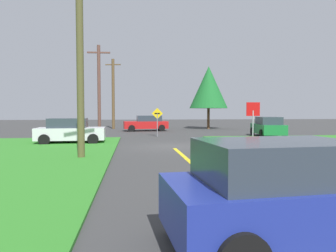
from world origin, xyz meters
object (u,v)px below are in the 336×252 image
at_px(utility_pole_far, 113,93).
at_px(direction_sign, 157,119).
at_px(car_on_crossroad, 268,127).
at_px(utility_pole_near, 80,66).
at_px(car_approaching_junction, 147,123).
at_px(utility_pole_mid, 99,89).
at_px(car_behind_on_main_road, 296,194).
at_px(oak_tree_left, 209,87).
at_px(parked_car_near_building, 70,131).
at_px(stop_sign, 253,116).

height_order(utility_pole_far, direction_sign, utility_pole_far).
relative_size(car_on_crossroad, utility_pole_near, 0.59).
height_order(car_on_crossroad, car_approaching_junction, same).
bearing_deg(car_approaching_junction, utility_pole_mid, 55.19).
bearing_deg(car_behind_on_main_road, utility_pole_mid, 99.07).
relative_size(utility_pole_far, oak_tree_left, 1.11).
bearing_deg(utility_pole_far, parked_car_near_building, -96.06).
distance_m(utility_pole_far, direction_sign, 12.69).
bearing_deg(car_behind_on_main_road, stop_sign, 66.13).
distance_m(parked_car_near_building, utility_pole_far, 16.87).
height_order(car_on_crossroad, car_behind_on_main_road, same).
xyz_separation_m(car_behind_on_main_road, utility_pole_near, (-4.67, 9.25, 3.19)).
bearing_deg(oak_tree_left, car_approaching_junction, -156.53).
height_order(parked_car_near_building, car_on_crossroad, same).
bearing_deg(utility_pole_far, oak_tree_left, -5.26).
distance_m(stop_sign, car_behind_on_main_road, 12.89).
relative_size(utility_pole_mid, oak_tree_left, 0.99).
bearing_deg(car_approaching_junction, utility_pole_near, 73.61).
xyz_separation_m(utility_pole_near, utility_pole_mid, (-0.41, 11.53, -0.18)).
height_order(stop_sign, car_approaching_junction, stop_sign).
bearing_deg(car_approaching_junction, utility_pole_far, -54.32).
bearing_deg(utility_pole_far, utility_pole_mid, -92.11).
bearing_deg(parked_car_near_building, car_on_crossroad, 11.21).
bearing_deg(stop_sign, utility_pole_near, 21.24).
bearing_deg(utility_pole_mid, car_approaching_junction, 60.41).
relative_size(utility_pole_near, utility_pole_mid, 1.06).
height_order(stop_sign, utility_pole_near, utility_pole_near).
distance_m(stop_sign, utility_pole_near, 9.61).
distance_m(utility_pole_near, utility_pole_mid, 11.54).
distance_m(stop_sign, car_approaching_junction, 16.76).
relative_size(car_behind_on_main_road, utility_pole_mid, 0.59).
relative_size(stop_sign, utility_pole_mid, 0.35).
bearing_deg(oak_tree_left, parked_car_near_building, -129.95).
distance_m(utility_pole_far, oak_tree_left, 11.23).
bearing_deg(direction_sign, utility_pole_mid, 178.54).
relative_size(car_on_crossroad, utility_pole_mid, 0.63).
distance_m(utility_pole_mid, oak_tree_left, 15.68).
xyz_separation_m(parked_car_near_building, utility_pole_mid, (1.32, 4.91, 3.00)).
relative_size(parked_car_near_building, utility_pole_mid, 0.59).
height_order(car_on_crossroad, utility_pole_mid, utility_pole_mid).
bearing_deg(direction_sign, car_approaching_junction, 94.08).
distance_m(car_on_crossroad, oak_tree_left, 12.67).
xyz_separation_m(utility_pole_far, direction_sign, (4.22, -11.65, -2.72)).
relative_size(stop_sign, parked_car_near_building, 0.60).
xyz_separation_m(car_on_crossroad, utility_pole_mid, (-13.54, 1.33, 3.00)).
relative_size(car_behind_on_main_road, car_approaching_junction, 0.91).
xyz_separation_m(stop_sign, utility_pole_far, (-8.89, 20.17, 2.37)).
xyz_separation_m(stop_sign, car_behind_on_main_road, (-4.22, -12.14, -1.00)).
relative_size(car_approaching_junction, direction_sign, 2.01).
bearing_deg(car_on_crossroad, direction_sign, 90.92).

